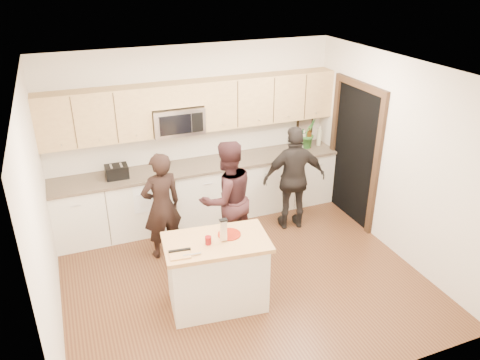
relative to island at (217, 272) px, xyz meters
name	(u,v)px	position (x,y,z in m)	size (l,w,h in m)	color
floor	(242,276)	(0.47, 0.38, -0.45)	(4.50, 4.50, 0.00)	brown
room_shell	(242,155)	(0.47, 0.38, 1.28)	(4.52, 4.02, 2.71)	beige
back_cabinetry	(202,191)	(0.47, 2.07, 0.02)	(4.50, 0.66, 0.94)	white
upper_cabinetry	(198,105)	(0.50, 2.22, 1.39)	(4.50, 0.33, 0.75)	tan
microwave	(177,120)	(0.16, 2.18, 1.20)	(0.76, 0.41, 0.40)	silver
doorway	(354,149)	(2.70, 1.28, 0.70)	(0.06, 1.25, 2.20)	black
framed_picture	(305,123)	(2.42, 2.37, 0.83)	(0.30, 0.03, 0.38)	black
dish_towel	(143,187)	(-0.48, 1.89, 0.35)	(0.34, 0.60, 0.48)	white
island	(217,272)	(0.00, 0.00, 0.00)	(1.27, 0.83, 0.90)	white
red_plate	(229,234)	(0.18, 0.06, 0.45)	(0.27, 0.27, 0.02)	maroon
box_grater	(223,230)	(0.07, -0.04, 0.60)	(0.08, 0.06, 0.27)	silver
drink_glass	(208,240)	(-0.11, -0.04, 0.49)	(0.07, 0.07, 0.09)	maroon
cutting_board	(180,255)	(-0.46, -0.14, 0.45)	(0.23, 0.19, 0.02)	tan
tongs	(180,250)	(-0.45, -0.08, 0.47)	(0.24, 0.03, 0.02)	black
knife	(192,254)	(-0.34, -0.19, 0.47)	(0.20, 0.02, 0.01)	silver
toaster	(117,172)	(-0.80, 2.05, 0.58)	(0.32, 0.24, 0.19)	black
bottle_cluster	(306,139)	(2.29, 2.07, 0.66)	(0.61, 0.24, 0.38)	#B4B38D
orchid	(308,133)	(2.35, 2.10, 0.73)	(0.27, 0.22, 0.49)	#31692A
woman_left	(162,206)	(-0.35, 1.28, 0.31)	(0.56, 0.37, 1.54)	black
woman_center	(227,199)	(0.51, 1.02, 0.38)	(0.81, 0.63, 1.68)	black
woman_right	(294,179)	(1.69, 1.31, 0.36)	(0.96, 0.40, 1.63)	black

